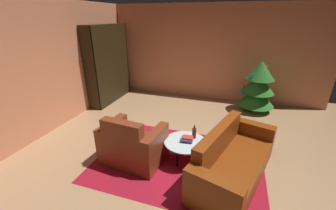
{
  "coord_description": "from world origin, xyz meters",
  "views": [
    {
      "loc": [
        0.69,
        -3.16,
        2.41
      ],
      "look_at": [
        -0.4,
        0.17,
        0.94
      ],
      "focal_mm": 22.59,
      "sensor_mm": 36.0,
      "label": 1
    }
  ],
  "objects": [
    {
      "name": "decorated_tree",
      "position": [
        1.3,
        2.72,
        0.71
      ],
      "size": [
        0.95,
        0.95,
        1.37
      ],
      "color": "brown",
      "rests_on": "ground"
    },
    {
      "name": "bookshelf_unit",
      "position": [
        -2.91,
        2.32,
        1.09
      ],
      "size": [
        0.39,
        1.71,
        2.22
      ],
      "color": "black",
      "rests_on": "ground"
    },
    {
      "name": "coffee_table",
      "position": [
        0.0,
        -0.08,
        0.37
      ],
      "size": [
        0.74,
        0.74,
        0.41
      ],
      "color": "black",
      "rests_on": "ground"
    },
    {
      "name": "area_rug",
      "position": [
        -0.1,
        -0.13,
        0.0
      ],
      "size": [
        2.91,
        2.12,
        0.01
      ],
      "primitive_type": "cube",
      "color": "maroon",
      "rests_on": "ground"
    },
    {
      "name": "bottle_on_table",
      "position": [
        0.12,
        0.09,
        0.5
      ],
      "size": [
        0.07,
        0.07,
        0.25
      ],
      "color": "#512613",
      "rests_on": "coffee_table"
    },
    {
      "name": "couch_red",
      "position": [
        0.81,
        -0.23,
        0.28
      ],
      "size": [
        1.31,
        2.08,
        0.82
      ],
      "color": "maroon",
      "rests_on": "ground"
    },
    {
      "name": "wall_back",
      "position": [
        0.0,
        3.34,
        1.39
      ],
      "size": [
        6.41,
        0.06,
        2.78
      ],
      "primitive_type": "cube",
      "color": "#D88158",
      "rests_on": "ground"
    },
    {
      "name": "ground_plane",
      "position": [
        0.0,
        0.0,
        0.0
      ],
      "size": [
        7.95,
        7.95,
        0.0
      ],
      "primitive_type": "plane",
      "color": "#A88058"
    },
    {
      "name": "wall_left",
      "position": [
        -3.18,
        0.0,
        1.39
      ],
      "size": [
        0.06,
        6.75,
        2.78
      ],
      "primitive_type": "cube",
      "color": "#D88158",
      "rests_on": "ground"
    },
    {
      "name": "book_stack_on_table",
      "position": [
        0.03,
        -0.06,
        0.45
      ],
      "size": [
        0.22,
        0.19,
        0.09
      ],
      "color": "tan",
      "rests_on": "coffee_table"
    },
    {
      "name": "armchair_red",
      "position": [
        -0.88,
        -0.37,
        0.32
      ],
      "size": [
        1.1,
        0.85,
        0.91
      ],
      "color": "maroon",
      "rests_on": "ground"
    }
  ]
}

